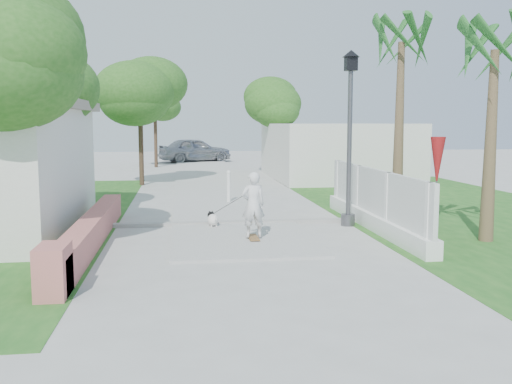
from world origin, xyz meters
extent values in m
plane|color=#B7B7B2|center=(0.00, 0.00, 0.00)|extent=(90.00, 90.00, 0.00)
cube|color=#B7B7B2|center=(0.00, 20.00, 0.03)|extent=(3.20, 36.00, 0.06)
cube|color=#999993|center=(0.00, 6.00, 0.05)|extent=(6.50, 0.25, 0.10)
cube|color=#1F591C|center=(7.00, 8.00, 0.01)|extent=(8.00, 20.00, 0.01)
cube|color=#C86766|center=(-3.30, 4.00, 0.30)|extent=(0.45, 8.00, 0.60)
cube|color=#C86766|center=(-3.30, 0.20, 0.40)|extent=(0.45, 0.80, 0.80)
cube|color=white|center=(3.40, 5.00, 0.20)|extent=(0.35, 7.00, 0.40)
cube|color=white|center=(3.40, 5.00, 0.95)|extent=(0.10, 7.00, 1.10)
cube|color=white|center=(3.40, 1.80, 0.75)|extent=(0.14, 0.14, 1.50)
cube|color=white|center=(3.40, 4.00, 0.75)|extent=(0.14, 0.14, 1.50)
cube|color=white|center=(3.40, 6.20, 0.75)|extent=(0.14, 0.14, 1.50)
cube|color=white|center=(3.40, 8.20, 0.75)|extent=(0.14, 0.14, 1.50)
cube|color=silver|center=(6.00, 18.00, 1.30)|extent=(6.00, 8.00, 2.60)
cylinder|color=#59595E|center=(2.90, 5.50, 0.15)|extent=(0.36, 0.36, 0.30)
cylinder|color=#59595E|center=(2.90, 5.50, 2.00)|extent=(0.12, 0.12, 4.00)
cube|color=black|center=(2.90, 5.50, 4.10)|extent=(0.28, 0.28, 0.35)
cone|color=black|center=(2.90, 5.50, 4.35)|extent=(0.44, 0.44, 0.18)
cylinder|color=white|center=(0.20, 10.00, 0.50)|extent=(0.12, 0.12, 1.00)
sphere|color=white|center=(0.20, 10.00, 1.02)|extent=(0.14, 0.14, 0.14)
cylinder|color=#59595E|center=(4.80, 4.50, 1.00)|extent=(0.04, 0.04, 2.00)
cone|color=#B2191E|center=(4.80, 4.50, 1.70)|extent=(0.36, 0.36, 1.20)
cylinder|color=#4C3826|center=(-4.50, 3.00, 1.92)|extent=(0.20, 0.20, 3.85)
ellipsoid|color=#245919|center=(-4.50, 3.00, 3.58)|extent=(3.60, 3.60, 2.70)
ellipsoid|color=#245919|center=(-4.30, 2.80, 3.92)|extent=(3.06, 3.06, 2.30)
ellipsoid|color=#245919|center=(-4.70, 3.20, 4.28)|extent=(2.70, 2.70, 2.02)
cylinder|color=#4C3826|center=(-5.50, 8.50, 1.75)|extent=(0.20, 0.20, 3.50)
ellipsoid|color=#245919|center=(-5.50, 8.50, 3.25)|extent=(3.20, 3.20, 2.40)
ellipsoid|color=#245919|center=(-5.30, 8.30, 3.60)|extent=(2.72, 2.72, 2.05)
ellipsoid|color=#245919|center=(-5.70, 8.70, 3.95)|extent=(2.40, 2.40, 1.79)
cylinder|color=#4C3826|center=(-3.00, 16.00, 1.92)|extent=(0.20, 0.20, 3.85)
ellipsoid|color=#245919|center=(-3.00, 16.00, 3.58)|extent=(3.40, 3.40, 2.55)
ellipsoid|color=#245919|center=(-2.80, 15.80, 3.92)|extent=(2.89, 2.89, 2.18)
ellipsoid|color=#245919|center=(-3.20, 16.20, 4.28)|extent=(2.55, 2.55, 1.90)
cylinder|color=#4C3826|center=(3.20, 20.00, 1.75)|extent=(0.20, 0.20, 3.50)
ellipsoid|color=#245919|center=(3.20, 20.00, 3.25)|extent=(3.00, 3.00, 2.25)
ellipsoid|color=#245919|center=(3.40, 19.80, 3.60)|extent=(2.55, 2.55, 1.92)
ellipsoid|color=#245919|center=(3.00, 20.20, 3.95)|extent=(2.25, 2.25, 1.68)
cylinder|color=#4C3826|center=(-2.80, 26.00, 1.92)|extent=(0.20, 0.20, 3.85)
ellipsoid|color=#245919|center=(-2.80, 26.00, 3.58)|extent=(3.20, 3.20, 2.40)
ellipsoid|color=#245919|center=(-2.60, 25.80, 3.92)|extent=(2.72, 2.72, 2.05)
ellipsoid|color=#245919|center=(-3.00, 26.20, 4.28)|extent=(2.40, 2.40, 1.79)
cone|color=brown|center=(4.60, 6.50, 2.40)|extent=(0.32, 0.32, 4.80)
cone|color=brown|center=(5.40, 3.20, 2.10)|extent=(0.32, 0.32, 4.20)
cube|color=olive|center=(0.23, 3.90, 0.08)|extent=(0.28, 0.78, 0.02)
imported|color=silver|center=(0.23, 3.90, 0.82)|extent=(0.56, 0.40, 1.46)
cylinder|color=gray|center=(0.16, 3.63, 0.03)|extent=(0.02, 0.05, 0.05)
cylinder|color=gray|center=(0.30, 3.63, 0.03)|extent=(0.02, 0.05, 0.05)
cylinder|color=gray|center=(0.16, 4.17, 0.03)|extent=(0.02, 0.05, 0.05)
cylinder|color=gray|center=(0.30, 4.17, 0.03)|extent=(0.02, 0.05, 0.05)
ellipsoid|color=white|center=(-0.57, 5.57, 0.22)|extent=(0.34, 0.49, 0.29)
sphere|color=black|center=(-0.61, 5.78, 0.30)|extent=(0.18, 0.18, 0.18)
sphere|color=white|center=(-0.62, 5.87, 0.28)|extent=(0.09, 0.09, 0.09)
cone|color=black|center=(-0.65, 5.77, 0.39)|extent=(0.05, 0.05, 0.06)
cone|color=black|center=(-0.57, 5.79, 0.39)|extent=(0.05, 0.05, 0.06)
cylinder|color=white|center=(-0.66, 5.66, 0.06)|extent=(0.04, 0.04, 0.13)
cylinder|color=white|center=(-0.53, 5.69, 0.06)|extent=(0.04, 0.04, 0.13)
cylinder|color=white|center=(-0.62, 5.45, 0.06)|extent=(0.04, 0.04, 0.13)
cylinder|color=white|center=(-0.49, 5.47, 0.06)|extent=(0.04, 0.04, 0.13)
cylinder|color=white|center=(-0.54, 5.35, 0.29)|extent=(0.04, 0.11, 0.11)
imported|color=#9EA1A6|center=(-0.37, 30.20, 0.82)|extent=(5.17, 3.24, 1.64)
camera|label=1|loc=(-1.36, -8.55, 2.63)|focal=40.00mm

